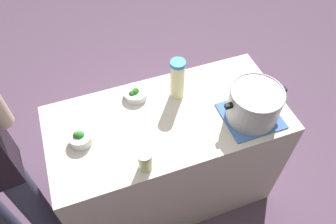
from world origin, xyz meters
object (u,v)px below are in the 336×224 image
mason_jar (145,160)px  broccoli_bowl_center (135,93)px  lemonade_pitcher (177,79)px  cooking_pot (254,104)px  broccoli_bowl_front (80,138)px

mason_jar → broccoli_bowl_center: mason_jar is taller
lemonade_pitcher → broccoli_bowl_center: lemonade_pitcher is taller
cooking_pot → broccoli_bowl_front: cooking_pot is taller
lemonade_pitcher → mason_jar: bearing=51.4°
cooking_pot → mason_jar: bearing=9.2°
cooking_pot → broccoli_bowl_center: cooking_pot is taller
broccoli_bowl_front → lemonade_pitcher: bearing=-166.8°
cooking_pot → lemonade_pitcher: lemonade_pitcher is taller
cooking_pot → broccoli_bowl_front: size_ratio=2.88×
cooking_pot → mason_jar: size_ratio=3.08×
cooking_pot → mason_jar: 0.65m
broccoli_bowl_center → broccoli_bowl_front: bearing=30.0°
lemonade_pitcher → broccoli_bowl_center: bearing=-16.5°
cooking_pot → broccoli_bowl_center: size_ratio=2.55×
cooking_pot → mason_jar: cooking_pot is taller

